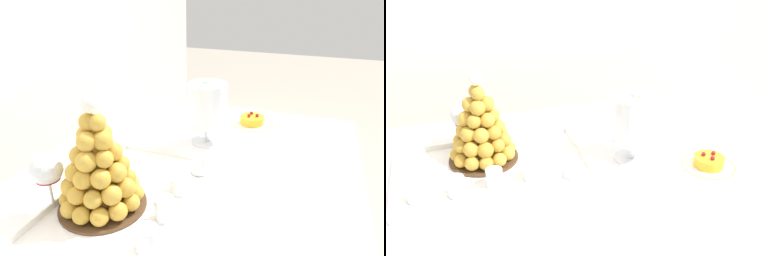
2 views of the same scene
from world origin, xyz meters
TOP-DOWN VIEW (x-y plane):
  - buffet_table at (0.00, 0.00)m, footprint 1.30×1.00m
  - serving_tray at (-0.18, 0.08)m, footprint 0.59×0.38m
  - croquembouche at (-0.20, 0.15)m, footprint 0.22×0.22m
  - dessert_cup_mid_left at (-0.29, -0.03)m, footprint 0.05×0.05m
  - dessert_cup_centre at (-0.18, -0.02)m, footprint 0.05×0.05m
  - dessert_cup_mid_right at (-0.07, -0.01)m, footprint 0.06×0.06m
  - dessert_cup_right at (0.04, -0.03)m, footprint 0.05×0.05m
  - macaron_goblet at (0.26, 0.02)m, footprint 0.14×0.14m
  - fruit_tart_plate at (0.48, -0.11)m, footprint 0.17×0.17m
  - wine_glass at (-0.24, 0.26)m, footprint 0.08×0.08m

SIDE VIEW (x-z plane):
  - buffet_table at x=0.00m, z-range 0.27..1.06m
  - serving_tray at x=-0.18m, z-range 0.78..0.80m
  - fruit_tart_plate at x=0.48m, z-range 0.77..0.82m
  - dessert_cup_mid_right at x=-0.07m, z-range 0.79..0.84m
  - dessert_cup_right at x=0.04m, z-range 0.79..0.84m
  - dessert_cup_centre at x=-0.18m, z-range 0.79..0.85m
  - dessert_cup_mid_left at x=-0.29m, z-range 0.79..0.85m
  - wine_glass at x=-0.24m, z-range 0.82..0.98m
  - croquembouche at x=-0.20m, z-range 0.76..1.06m
  - macaron_goblet at x=0.26m, z-range 0.81..1.04m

